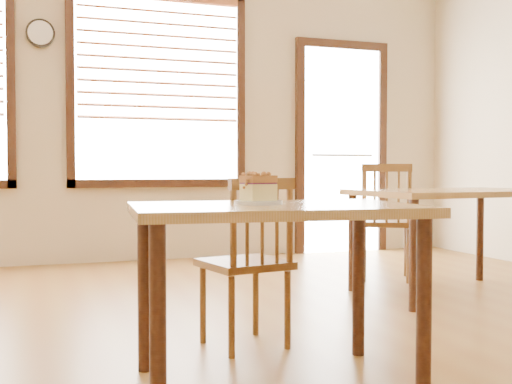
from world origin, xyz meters
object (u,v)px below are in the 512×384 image
Objects in this scene: wall_clock at (40,33)px; cafe_chair_main at (248,261)px; cake_slice at (258,187)px; cafe_chair_second at (386,221)px; plate at (258,203)px; cafe_table_main at (275,230)px; cafe_table_second at (451,202)px.

cafe_chair_main is at bearing -74.02° from wall_clock.
cake_slice is at bearing 64.99° from cafe_chair_main.
cafe_chair_second is 4.78× the size of plate.
cake_slice is at bearing 153.82° from cafe_table_main.
wall_clock is 0.27× the size of cafe_chair_second.
cafe_table_second is 1.44× the size of cafe_chair_second.
wall_clock is 0.30× the size of cafe_chair_main.
cafe_chair_second reaches higher than cafe_table_second.
cafe_chair_main is at bearing 75.86° from plate.
cafe_chair_main is (0.93, -3.24, -1.71)m from wall_clock.
cafe_chair_second is at bearing -149.11° from cafe_chair_main.
wall_clock is at bearing -4.21° from cafe_chair_second.
wall_clock reaches higher than plate.
cake_slice reaches higher than cafe_table_second.
wall_clock reaches higher than cafe_chair_second.
cake_slice is at bearing 77.57° from cafe_chair_second.
cafe_chair_second reaches higher than plate.
cafe_chair_second is (1.76, 2.07, -0.17)m from cafe_table_main.
cafe_table_second is (1.89, 1.40, 0.02)m from cafe_table_main.
plate is (0.79, -3.77, -1.39)m from wall_clock.
plate is at bearing -148.09° from cafe_table_second.
wall_clock is 3.55m from cafe_chair_second.
cafe_chair_second reaches higher than cake_slice.
cafe_table_second is at bearing -41.23° from wall_clock.
wall_clock is 0.21× the size of cafe_table_main.
cafe_table_second is 0.71m from cafe_chair_second.
cafe_chair_second is at bearing -33.58° from wall_clock.
cafe_chair_main is 0.63m from plate.
plate is at bearing 77.57° from cafe_chair_second.
wall_clock is at bearing 101.90° from plate.
cafe_chair_second is at bearing 32.50° from cake_slice.
cafe_chair_main is 2.01m from cafe_table_second.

